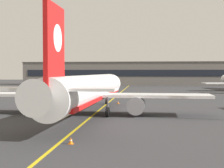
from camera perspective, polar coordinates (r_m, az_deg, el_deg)
ground_plane at (r=33.48m, az=-7.37°, el=-7.89°), size 400.00×400.00×0.00m
taxiway_centreline at (r=62.74m, az=-0.55°, el=-3.18°), size 3.78×179.97×0.01m
airliner_foreground at (r=44.12m, az=-3.77°, el=-1.05°), size 32.05×41.43×11.65m
safety_cone_by_nose_gear at (r=59.40m, az=1.08°, el=-3.23°), size 0.44×0.44×0.55m
safety_cone_by_tail at (r=26.92m, az=-7.19°, el=-9.80°), size 0.44×0.44×0.55m
terminal_building at (r=143.40m, az=6.59°, el=1.83°), size 110.90×12.40×10.12m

